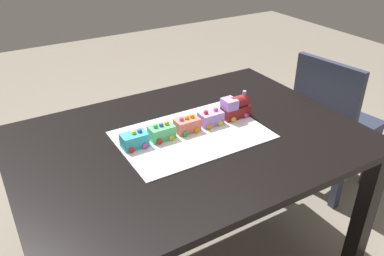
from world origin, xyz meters
The scene contains 8 objects.
dining_table centered at (0.00, 0.00, 0.63)m, with size 1.40×1.00×0.74m.
chair centered at (-1.03, -0.12, 0.47)m, with size 0.45×0.45×0.86m.
cake_board centered at (-0.02, -0.01, 0.74)m, with size 0.60×0.40×0.00m, color silver.
cake_locomotive centered at (-0.26, -0.04, 0.79)m, with size 0.14×0.08×0.12m.
cake_car_caboose_lavender centered at (-0.13, -0.04, 0.77)m, with size 0.10×0.08×0.07m.
cake_car_flatbed_coral centered at (-0.01, -0.04, 0.77)m, with size 0.10×0.08×0.07m.
cake_car_gondola_mint_green centered at (0.10, -0.04, 0.77)m, with size 0.10×0.08×0.07m.
cake_car_tanker_turquoise centered at (0.22, -0.04, 0.77)m, with size 0.10×0.08×0.07m.
Camera 1 is at (0.70, 1.19, 1.56)m, focal length 36.69 mm.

